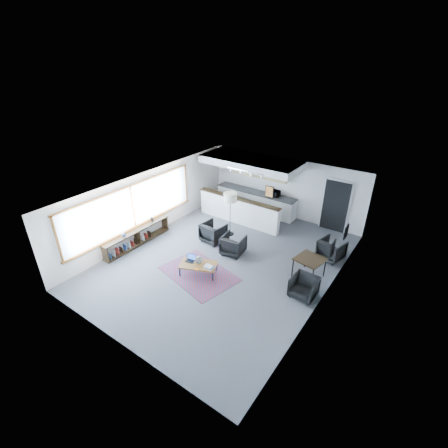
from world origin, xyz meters
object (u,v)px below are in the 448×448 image
Objects in this scene: dining_chair_near at (304,288)px; microwave at (274,193)px; floor_lamp at (230,199)px; dining_table at (310,260)px; coffee_table at (198,265)px; laptop at (191,259)px; armchair_right at (233,244)px; armchair_left at (213,231)px; book_stack at (209,267)px; ceramic_pot at (198,260)px; dining_chair_far at (331,250)px.

microwave is (-3.32, 4.34, 0.78)m from dining_chair_near.
dining_table is at bearing -12.96° from floor_lamp.
coffee_table is 4.02× the size of laptop.
coffee_table is at bearing -146.97° from dining_table.
floor_lamp is (-0.89, 1.09, 1.15)m from armchair_right.
floor_lamp is (0.21, 0.81, 1.12)m from armchair_left.
book_stack is 2.33m from armchair_left.
armchair_left is 3.46m from microwave.
coffee_table is 1.42× the size of dining_table.
microwave is (-0.31, 3.58, 0.70)m from armchair_right.
armchair_right reaches higher than book_stack.
ceramic_pot is at bearing -77.08° from floor_lamp.
armchair_left reaches higher than book_stack.
armchair_right is at bearing -174.68° from dining_table.
laptop is 3.85m from dining_table.
floor_lamp is (-0.31, 2.76, 1.09)m from laptop.
armchair_right is at bearing 58.49° from coffee_table.
book_stack is at bearing -68.77° from floor_lamp.
dining_table reaches higher than dining_chair_near.
laptop is at bearing 57.18° from dining_chair_far.
dining_table is (3.64, -0.84, -0.91)m from floor_lamp.
laptop is 0.19× the size of floor_lamp.
armchair_left reaches higher than coffee_table.
armchair_left reaches higher than dining_table.
microwave reaches higher than dining_table.
dining_table is at bearing -175.08° from armchair_left.
microwave is (-3.06, 3.32, 0.47)m from dining_table.
ceramic_pot is at bearing -163.30° from dining_chair_near.
floor_lamp is 3.85m from dining_table.
dining_chair_near is (3.25, 0.93, -0.04)m from coffee_table.
ceramic_pot is 3.56m from dining_table.
dining_table is at bearing 36.79° from book_stack.
dining_chair_near reaches higher than laptop.
armchair_left is 0.47× the size of floor_lamp.
coffee_table is 0.43m from book_stack.
microwave is (-3.30, 1.86, 0.76)m from dining_chair_far.
armchair_right reaches higher than laptop.
coffee_table is at bearing 118.92° from armchair_left.
ceramic_pot is at bearing 59.66° from dining_chair_far.
dining_table is at bearing 94.41° from dining_chair_far.
coffee_table is 3.58m from dining_table.
microwave reaches higher than armchair_left.
armchair_left is (-1.28, 1.95, -0.01)m from book_stack.
armchair_right reaches higher than ceramic_pot.
book_stack is 0.63× the size of microwave.
armchair_right is 0.84× the size of dining_table.
microwave is at bearing 128.93° from dining_chair_near.
armchair_right reaches higher than dining_chair_near.
dining_chair_far is at bearing -23.77° from microwave.
coffee_table is at bearing 60.19° from dining_chair_far.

